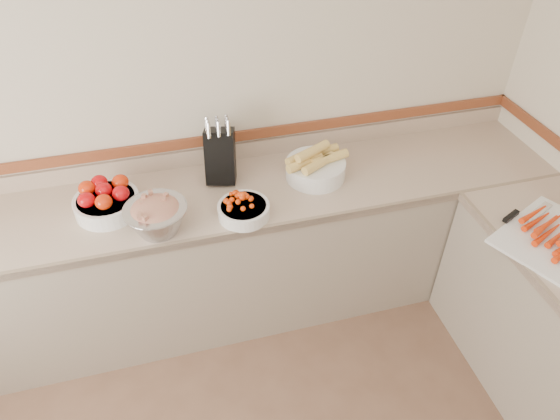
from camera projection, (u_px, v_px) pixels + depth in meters
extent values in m
plane|color=beige|center=(184.00, 101.00, 2.63)|extent=(4.00, 0.00, 4.00)
cube|color=tan|center=(201.00, 200.00, 2.66)|extent=(4.00, 0.65, 0.04)
cube|color=gray|center=(209.00, 259.00, 2.95)|extent=(4.00, 0.63, 0.86)
cube|color=gray|center=(210.00, 239.00, 2.43)|extent=(4.00, 0.02, 0.04)
cube|color=tan|center=(192.00, 158.00, 2.85)|extent=(4.00, 0.02, 0.10)
cube|color=brown|center=(190.00, 143.00, 2.79)|extent=(4.00, 0.02, 0.06)
cube|color=black|center=(220.00, 156.00, 2.69)|extent=(0.20, 0.23, 0.32)
cylinder|color=silver|center=(209.00, 131.00, 2.53)|extent=(0.03, 0.04, 0.08)
cylinder|color=silver|center=(219.00, 129.00, 2.54)|extent=(0.03, 0.04, 0.08)
cylinder|color=silver|center=(228.00, 128.00, 2.55)|extent=(0.03, 0.04, 0.08)
cylinder|color=silver|center=(208.00, 127.00, 2.56)|extent=(0.03, 0.04, 0.08)
cylinder|color=silver|center=(218.00, 126.00, 2.57)|extent=(0.03, 0.04, 0.08)
cylinder|color=silver|center=(227.00, 125.00, 2.58)|extent=(0.03, 0.04, 0.08)
cylinder|color=silver|center=(207.00, 124.00, 2.58)|extent=(0.03, 0.04, 0.08)
cylinder|color=silver|center=(217.00, 123.00, 2.59)|extent=(0.03, 0.04, 0.08)
cylinder|color=silver|center=(226.00, 122.00, 2.60)|extent=(0.03, 0.04, 0.08)
cylinder|color=white|center=(107.00, 204.00, 2.54)|extent=(0.33, 0.33, 0.09)
torus|color=white|center=(106.00, 199.00, 2.51)|extent=(0.33, 0.33, 0.01)
cylinder|color=white|center=(106.00, 199.00, 2.51)|extent=(0.29, 0.29, 0.01)
ellipsoid|color=red|center=(86.00, 200.00, 2.44)|extent=(0.09, 0.09, 0.07)
ellipsoid|color=red|center=(104.00, 202.00, 2.42)|extent=(0.09, 0.09, 0.07)
ellipsoid|color=red|center=(121.00, 193.00, 2.48)|extent=(0.09, 0.09, 0.07)
ellipsoid|color=red|center=(87.00, 188.00, 2.51)|extent=(0.09, 0.09, 0.07)
ellipsoid|color=red|center=(104.00, 190.00, 2.50)|extent=(0.09, 0.09, 0.07)
ellipsoid|color=red|center=(120.00, 182.00, 2.55)|extent=(0.09, 0.09, 0.07)
ellipsoid|color=red|center=(99.00, 183.00, 2.55)|extent=(0.09, 0.09, 0.07)
cylinder|color=white|center=(244.00, 210.00, 2.52)|extent=(0.26, 0.26, 0.07)
torus|color=white|center=(243.00, 206.00, 2.50)|extent=(0.27, 0.27, 0.01)
cylinder|color=white|center=(243.00, 206.00, 2.50)|extent=(0.23, 0.23, 0.01)
sphere|color=#F33D08|center=(244.00, 197.00, 2.47)|extent=(0.03, 0.03, 0.03)
sphere|color=#F33D08|center=(251.00, 200.00, 2.46)|extent=(0.03, 0.03, 0.03)
sphere|color=#F33D08|center=(244.00, 215.00, 2.41)|extent=(0.03, 0.03, 0.03)
sphere|color=#F33D08|center=(238.00, 210.00, 2.43)|extent=(0.03, 0.03, 0.03)
sphere|color=#F33D08|center=(243.00, 198.00, 2.46)|extent=(0.03, 0.03, 0.03)
sphere|color=#F33D08|center=(243.00, 193.00, 2.49)|extent=(0.03, 0.03, 0.03)
sphere|color=#F33D08|center=(243.00, 196.00, 2.46)|extent=(0.03, 0.03, 0.03)
sphere|color=#F33D08|center=(232.00, 196.00, 2.50)|extent=(0.03, 0.03, 0.03)
sphere|color=#F33D08|center=(247.00, 196.00, 2.47)|extent=(0.03, 0.03, 0.03)
sphere|color=#F33D08|center=(247.00, 200.00, 2.45)|extent=(0.03, 0.03, 0.03)
sphere|color=#F33D08|center=(230.00, 198.00, 2.49)|extent=(0.03, 0.03, 0.03)
sphere|color=#F33D08|center=(245.00, 201.00, 2.44)|extent=(0.03, 0.03, 0.03)
sphere|color=#F33D08|center=(232.00, 200.00, 2.47)|extent=(0.03, 0.03, 0.03)
sphere|color=#F33D08|center=(236.00, 199.00, 2.46)|extent=(0.03, 0.03, 0.03)
sphere|color=#F33D08|center=(246.00, 192.00, 2.53)|extent=(0.03, 0.03, 0.03)
sphere|color=#F33D08|center=(251.00, 194.00, 2.50)|extent=(0.03, 0.03, 0.03)
sphere|color=#F33D08|center=(229.00, 203.00, 2.47)|extent=(0.03, 0.03, 0.03)
sphere|color=#F33D08|center=(263.00, 204.00, 2.47)|extent=(0.03, 0.03, 0.03)
sphere|color=#F33D08|center=(253.00, 195.00, 2.51)|extent=(0.03, 0.03, 0.03)
sphere|color=#F33D08|center=(260.00, 198.00, 2.50)|extent=(0.03, 0.03, 0.03)
sphere|color=#F33D08|center=(244.00, 195.00, 2.48)|extent=(0.03, 0.03, 0.03)
sphere|color=#F33D08|center=(237.00, 198.00, 2.46)|extent=(0.03, 0.03, 0.03)
sphere|color=#F33D08|center=(253.00, 199.00, 2.48)|extent=(0.03, 0.03, 0.03)
sphere|color=#F33D08|center=(254.00, 195.00, 2.52)|extent=(0.03, 0.03, 0.03)
sphere|color=#F33D08|center=(226.00, 201.00, 2.48)|extent=(0.03, 0.03, 0.03)
sphere|color=#F33D08|center=(242.00, 199.00, 2.46)|extent=(0.03, 0.03, 0.03)
sphere|color=#F33D08|center=(256.00, 210.00, 2.43)|extent=(0.03, 0.03, 0.03)
sphere|color=#F33D08|center=(240.00, 196.00, 2.46)|extent=(0.03, 0.03, 0.03)
sphere|color=#F33D08|center=(229.00, 209.00, 2.44)|extent=(0.03, 0.03, 0.03)
sphere|color=#F33D08|center=(239.00, 196.00, 2.49)|extent=(0.03, 0.03, 0.03)
cylinder|color=white|center=(315.00, 169.00, 2.76)|extent=(0.33, 0.33, 0.10)
torus|color=white|center=(316.00, 163.00, 2.74)|extent=(0.33, 0.33, 0.01)
cylinder|color=#F9CA67|center=(305.00, 163.00, 2.69)|extent=(0.22, 0.13, 0.05)
cylinder|color=#F9CA67|center=(319.00, 163.00, 2.68)|extent=(0.22, 0.15, 0.05)
cylinder|color=#F9CA67|center=(330.00, 158.00, 2.72)|extent=(0.23, 0.10, 0.05)
cylinder|color=#F9CA67|center=(303.00, 156.00, 2.74)|extent=(0.22, 0.14, 0.05)
cylinder|color=#F9CA67|center=(320.00, 152.00, 2.76)|extent=(0.23, 0.08, 0.05)
cylinder|color=#F9CA67|center=(313.00, 151.00, 2.68)|extent=(0.22, 0.15, 0.05)
cylinder|color=#B2B2BA|center=(157.00, 219.00, 2.41)|extent=(0.31, 0.31, 0.14)
torus|color=#B2B2BA|center=(155.00, 209.00, 2.36)|extent=(0.31, 0.31, 0.01)
ellipsoid|color=#C81655|center=(155.00, 211.00, 2.37)|extent=(0.25, 0.25, 0.08)
cube|color=#C81655|center=(154.00, 206.00, 2.36)|extent=(0.02, 0.02, 0.02)
cube|color=#AECE64|center=(145.00, 214.00, 2.33)|extent=(0.03, 0.03, 0.02)
cube|color=#C81655|center=(142.00, 203.00, 2.37)|extent=(0.02, 0.02, 0.02)
cube|color=#AECE64|center=(144.00, 196.00, 2.40)|extent=(0.03, 0.03, 0.02)
cube|color=#C81655|center=(166.00, 195.00, 2.41)|extent=(0.03, 0.03, 0.02)
cube|color=#AECE64|center=(150.00, 192.00, 2.42)|extent=(0.02, 0.02, 0.02)
cube|color=#C81655|center=(147.00, 207.00, 2.36)|extent=(0.03, 0.03, 0.02)
cube|color=#AECE64|center=(139.00, 216.00, 2.28)|extent=(0.02, 0.02, 0.02)
cube|color=#C81655|center=(154.00, 209.00, 2.34)|extent=(0.03, 0.03, 0.02)
cube|color=#AECE64|center=(164.00, 200.00, 2.38)|extent=(0.02, 0.02, 0.02)
cube|color=#C81655|center=(145.00, 218.00, 2.28)|extent=(0.03, 0.03, 0.02)
cube|color=#AECE64|center=(151.00, 206.00, 2.37)|extent=(0.03, 0.03, 0.02)
cube|color=#C81655|center=(154.00, 207.00, 2.36)|extent=(0.02, 0.02, 0.02)
cube|color=#AECE64|center=(140.00, 214.00, 2.32)|extent=(0.03, 0.03, 0.02)
cube|color=white|center=(554.00, 239.00, 2.39)|extent=(0.65, 0.60, 0.02)
cone|color=#F23508|center=(557.00, 237.00, 2.37)|extent=(0.20, 0.12, 0.03)
cone|color=#F23508|center=(553.00, 233.00, 2.39)|extent=(0.20, 0.12, 0.03)
cone|color=#F23508|center=(550.00, 225.00, 2.40)|extent=(0.20, 0.12, 0.03)
cone|color=#F23508|center=(544.00, 225.00, 2.44)|extent=(0.20, 0.12, 0.03)
cone|color=#F23508|center=(540.00, 221.00, 2.46)|extent=(0.20, 0.12, 0.03)
cone|color=#F23508|center=(538.00, 212.00, 2.46)|extent=(0.20, 0.12, 0.03)
cube|color=silver|center=(538.00, 212.00, 2.53)|extent=(0.22, 0.13, 0.00)
cube|color=black|center=(511.00, 216.00, 2.49)|extent=(0.11, 0.07, 0.02)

